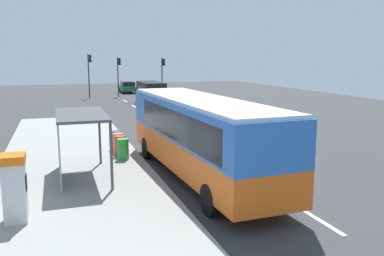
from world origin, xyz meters
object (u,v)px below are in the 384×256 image
Objects in this scene: traffic_light_near_side at (163,71)px; bus_shelter at (73,129)px; traffic_light_median at (119,71)px; recycling_bin_orange at (118,143)px; sedan_near at (128,87)px; white_van at (151,91)px; ticket_machine at (15,188)px; recycling_bin_green at (123,149)px; recycling_bin_red at (121,146)px; bus at (199,133)px; traffic_light_far_side at (89,69)px; recycling_bin_blue at (116,140)px.

traffic_light_near_side is 34.57m from bus_shelter.
recycling_bin_orange is at bearing -98.63° from traffic_light_median.
bus_shelter is at bearing -102.56° from sedan_near.
white_van is 30.19m from ticket_machine.
ticket_machine is 2.04× the size of recycling_bin_green.
recycling_bin_green is 1.00× the size of recycling_bin_red.
bus reaches higher than recycling_bin_red.
traffic_light_near_side reaches higher than bus.
sedan_near is 36.00m from recycling_bin_orange.
bus_shelter reaches higher than sedan_near.
traffic_light_far_side is at bearing -132.54° from sedan_near.
traffic_light_median reaches higher than bus_shelter.
traffic_light_far_side is 1.27× the size of bus_shelter.
bus_shelter is at bearing -126.32° from recycling_bin_red.
traffic_light_median reaches higher than sedan_near.
bus is 40.33m from sedan_near.
recycling_bin_blue is (0.00, 0.70, 0.00)m from recycling_bin_orange.
traffic_light_far_side is at bearing 87.82° from recycling_bin_blue.
bus is 11.68× the size of recycling_bin_green.
sedan_near is at bearing 115.60° from traffic_light_near_side.
ticket_machine is at bearing -103.72° from sedan_near.
traffic_light_median reaches higher than recycling_bin_red.
sedan_near is 2.27× the size of ticket_machine.
bus is at bearing -87.68° from traffic_light_far_side.
sedan_near is (4.01, 40.12, -1.05)m from bus.
traffic_light_near_side is at bearing 70.90° from recycling_bin_blue.
traffic_light_median is (8.59, 37.86, 2.00)m from ticket_machine.
white_van is at bearing -79.30° from traffic_light_median.
recycling_bin_blue is 0.20× the size of traffic_light_near_side.
recycling_bin_orange is 1.00× the size of recycling_bin_blue.
bus is 4.31m from recycling_bin_green.
traffic_light_median is at bearing 12.86° from traffic_light_far_side.
recycling_bin_red is at bearing 53.68° from bus_shelter.
sedan_near is at bearing 47.46° from traffic_light_far_side.
recycling_bin_red is at bearing -108.25° from traffic_light_near_side.
sedan_near reaches higher than recycling_bin_red.
recycling_bin_green is at bearing -92.03° from traffic_light_far_side.
traffic_light_far_side reaches higher than traffic_light_median.
traffic_light_far_side is (-5.30, 8.71, 2.04)m from white_van.
white_van reaches higher than sedan_near.
traffic_light_median is (4.60, 31.02, 2.51)m from recycling_bin_red.
ticket_machine is at bearing -156.40° from bus.
ticket_machine is at bearing -123.01° from recycling_bin_green.
recycling_bin_orange is 0.20× the size of traffic_light_near_side.
bus_shelter is (-2.21, -2.31, 1.44)m from recycling_bin_green.
bus reaches higher than sedan_near.
traffic_light_near_side reaches higher than ticket_machine.
sedan_near is 1.10× the size of bus_shelter.
bus is 5.72× the size of ticket_machine.
ticket_machine is at bearing -115.83° from recycling_bin_blue.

